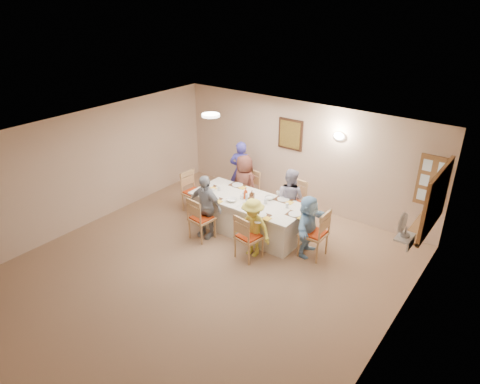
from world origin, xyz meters
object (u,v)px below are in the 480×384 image
Objects in this scene: desk_fan at (404,228)px; chair_left_end at (194,192)px; serving_hatch at (436,200)px; caregiver at (241,171)px; chair_back_left at (247,191)px; diner_right_end at (308,225)px; dining_table at (248,215)px; diner_back_right at (290,199)px; chair_right_end at (314,233)px; chair_front_left at (202,218)px; condiment_ketchup at (246,193)px; diner_front_left at (205,206)px; chair_front_right at (249,236)px; diner_back_left at (244,184)px; chair_back_right at (292,204)px; diner_front_right at (253,228)px.

chair_left_end is at bearing 172.31° from desk_fan.
serving_hatch is 1.36m from desk_fan.
serving_hatch is 1.00× the size of caregiver.
diner_right_end is at bearing -13.98° from chair_back_left.
dining_table is at bearing 106.22° from caregiver.
serving_hatch is 2.94m from diner_back_right.
diner_back_right is at bearing -125.64° from chair_right_end.
serving_hatch is 1.58× the size of chair_front_left.
condiment_ketchup is (0.99, -1.16, 0.14)m from caregiver.
chair_front_left is (0.00, -1.60, 0.00)m from chair_back_left.
chair_front_left is at bearing -91.83° from diner_front_left.
condiment_ketchup is (0.54, 0.79, 0.41)m from chair_front_left.
diner_front_left is at bearing -131.42° from dining_table.
chair_front_right is at bearing -105.28° from chair_left_end.
chair_front_right is at bearing 88.38° from diner_back_right.
chair_back_right is at bearing -167.29° from diner_back_left.
diner_right_end is (1.42, 0.00, 0.24)m from dining_table.
diner_back_left reaches higher than chair_front_left.
diner_front_left is (-3.92, -0.02, -0.86)m from desk_fan.
condiment_ketchup is at bearing 49.09° from diner_front_left.
chair_front_left is 1.21m from diner_front_right.
diner_front_right is at bearing -45.45° from condiment_ketchup.
diner_back_left is at bearing -179.81° from serving_hatch.
diner_back_right is (-0.00, -0.12, 0.17)m from chair_back_right.
chair_back_left is 1.60m from chair_front_left.
chair_right_end reaches higher than chair_left_end.
condiment_ketchup reaches higher than dining_table.
diner_front_left is 0.88m from condiment_ketchup.
diner_back_right is at bearing 153.79° from desk_fan.
chair_back_right is 0.85× the size of diner_front_right.
diner_front_right is at bearing -179.51° from desk_fan.
chair_right_end is at bearing -130.84° from chair_front_right.
condiment_ketchup is at bearing -123.86° from chair_back_right.
diner_front_left is at bearing 46.96° from diner_back_right.
chair_back_right reaches higher than chair_right_end.
desk_fan reaches higher than chair_back_right.
diner_back_right is 0.91× the size of caregiver.
chair_right_end is 0.17m from diner_right_end.
chair_front_right is 0.69× the size of diner_front_left.
diner_back_right reaches higher than chair_right_end.
diner_back_left is 2.13m from diner_right_end.
condiment_ketchup is at bearing -168.56° from serving_hatch.
serving_hatch reaches higher than caregiver.
chair_front_left is 1.00× the size of chair_left_end.
chair_front_left is 3.82× the size of condiment_ketchup.
diner_front_right reaches higher than chair_back_left.
diner_back_right is at bearing -179.73° from serving_hatch.
diner_right_end is 5.00× the size of condiment_ketchup.
caregiver is (0.50, 1.15, 0.27)m from chair_left_end.
serving_hatch is at bearing -153.22° from chair_front_left.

